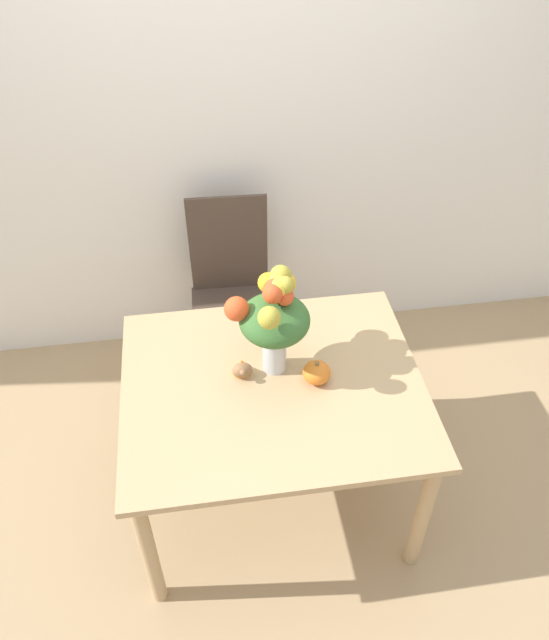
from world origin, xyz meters
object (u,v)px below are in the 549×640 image
flower_vase (274,316)px  dining_chair_near_window (232,292)px  turkey_figurine (242,368)px  pumpkin (317,372)px

flower_vase → dining_chair_near_window: flower_vase is taller
flower_vase → turkey_figurine: flower_vase is taller
flower_vase → pumpkin: size_ratio=4.10×
flower_vase → turkey_figurine: 0.27m
pumpkin → dining_chair_near_window: (-0.26, 0.87, -0.27)m
pumpkin → dining_chair_near_window: bearing=106.7°
turkey_figurine → dining_chair_near_window: dining_chair_near_window is taller
flower_vase → pumpkin: flower_vase is taller
pumpkin → dining_chair_near_window: dining_chair_near_window is taller
flower_vase → dining_chair_near_window: size_ratio=0.45×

